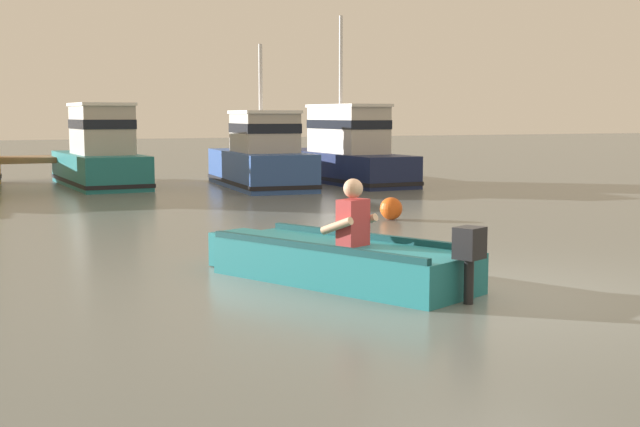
{
  "coord_description": "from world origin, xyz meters",
  "views": [
    {
      "loc": [
        -5.33,
        -7.4,
        1.89
      ],
      "look_at": [
        -0.61,
        3.25,
        0.55
      ],
      "focal_mm": 48.34,
      "sensor_mm": 36.0,
      "label": 1
    }
  ],
  "objects": [
    {
      "name": "mooring_buoy",
      "position": [
        2.1,
        6.18,
        0.2
      ],
      "size": [
        0.41,
        0.41,
        0.41
      ],
      "primitive_type": "sphere",
      "color": "#E55919",
      "rests_on": "ground"
    },
    {
      "name": "moored_boat_blue",
      "position": [
        2.34,
        13.67,
        0.75
      ],
      "size": [
        2.16,
        4.91,
        3.69
      ],
      "color": "#2D519E",
      "rests_on": "ground"
    },
    {
      "name": "ground_plane",
      "position": [
        0.0,
        0.0,
        0.0
      ],
      "size": [
        120.0,
        120.0,
        0.0
      ],
      "primitive_type": "plane",
      "color": "slate"
    },
    {
      "name": "rowboat_with_person",
      "position": [
        -1.25,
        1.31,
        0.25
      ],
      "size": [
        2.29,
        3.55,
        1.19
      ],
      "color": "#1E727A",
      "rests_on": "ground"
    },
    {
      "name": "moored_boat_navy",
      "position": [
        5.04,
        14.5,
        0.8
      ],
      "size": [
        1.74,
        6.66,
        4.61
      ],
      "color": "#19234C",
      "rests_on": "ground"
    },
    {
      "name": "moored_boat_teal",
      "position": [
        -1.44,
        15.69,
        0.8
      ],
      "size": [
        1.91,
        4.91,
        2.19
      ],
      "color": "#1E727A",
      "rests_on": "ground"
    }
  ]
}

